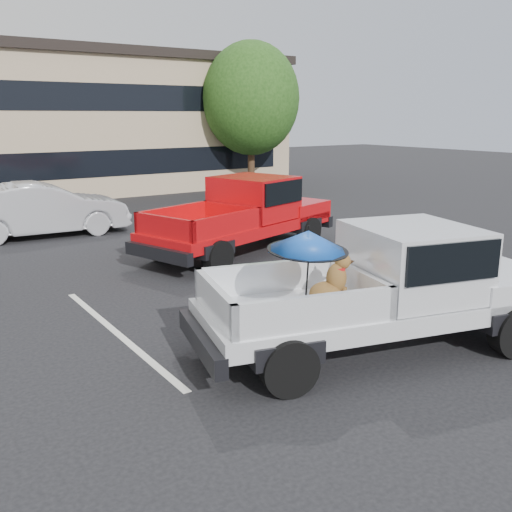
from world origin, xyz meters
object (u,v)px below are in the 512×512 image
(silver_pickup, at_px, (398,281))
(red_pickup, at_px, (250,211))
(tree_back, at_px, (123,97))
(tree_right, at_px, (251,99))
(silver_sedan, at_px, (43,209))

(silver_pickup, bearing_deg, red_pickup, 89.81)
(tree_back, height_order, silver_pickup, tree_back)
(tree_right, xyz_separation_m, tree_back, (-3.00, 8.00, 0.20))
(silver_sedan, bearing_deg, silver_pickup, -164.53)
(tree_back, height_order, red_pickup, tree_back)
(red_pickup, xyz_separation_m, silver_sedan, (-4.02, 4.92, -0.26))
(silver_pickup, relative_size, red_pickup, 0.97)
(tree_right, relative_size, red_pickup, 1.10)
(tree_right, distance_m, silver_sedan, 12.62)
(silver_pickup, distance_m, silver_sedan, 11.81)
(tree_back, bearing_deg, silver_sedan, -120.68)
(tree_right, distance_m, red_pickup, 12.75)
(tree_back, distance_m, red_pickup, 18.97)
(red_pickup, bearing_deg, silver_sedan, 112.00)
(silver_sedan, bearing_deg, red_pickup, -136.40)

